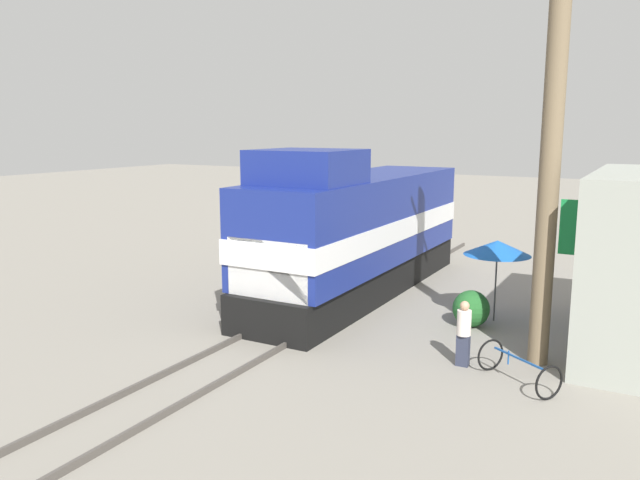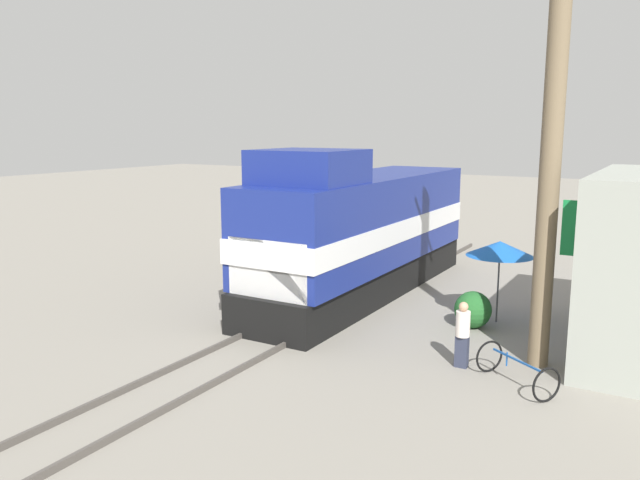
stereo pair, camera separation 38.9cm
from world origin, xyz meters
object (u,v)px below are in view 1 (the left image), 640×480
Objects in this scene: locomotive at (356,232)px; bicycle at (518,367)px; utility_pole at (551,149)px; person_bystander at (464,331)px; vendor_umbrella at (497,248)px; billboard_sign at (596,240)px.

locomotive reaches higher than bicycle.
utility_pole is 5.23× the size of bicycle.
utility_pole reaches higher than locomotive.
person_bystander is (5.11, -4.65, -1.32)m from locomotive.
person_bystander is 0.82× the size of bicycle.
locomotive is at bearing 171.94° from vendor_umbrella.
locomotive is at bearing -93.18° from bicycle.
locomotive is 8.12m from utility_pole.
vendor_umbrella is at bearing 159.76° from billboard_sign.
locomotive reaches higher than person_bystander.
utility_pole is 4.70m from person_bystander.
bicycle is at bearing -70.23° from vendor_umbrella.
vendor_umbrella is (4.91, -0.69, 0.03)m from locomotive.
vendor_umbrella reaches higher than bicycle.
bicycle is at bearing -19.41° from person_bystander.
billboard_sign reaches higher than person_bystander.
billboard_sign is 1.95× the size of bicycle.
vendor_umbrella is 1.51× the size of person_bystander.
billboard_sign is at bearing 50.05° from person_bystander.
person_bystander is (-1.55, -1.10, -4.31)m from utility_pole.
utility_pole is at bearing -150.36° from bicycle.
billboard_sign is (0.94, 1.86, -2.33)m from utility_pole.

